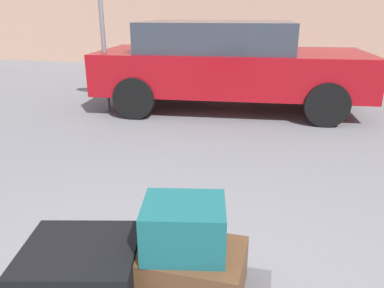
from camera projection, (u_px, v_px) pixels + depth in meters
name	position (u px, v px, depth m)	size (l,w,h in m)	color
suitcase_brown_rear_right	(184.00, 269.00, 1.79)	(0.55, 0.36, 0.22)	#51331E
suitcase_black_front_left	(82.00, 270.00, 1.76)	(0.52, 0.46, 0.25)	black
duffel_bag_teal_topmost_pile	(184.00, 227.00, 1.71)	(0.37, 0.31, 0.23)	#144C51
parked_car	(227.00, 63.00, 6.28)	(4.42, 2.17, 1.42)	maroon
no_parking_sign	(102.00, 19.00, 5.86)	(0.50, 0.07, 2.37)	slate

